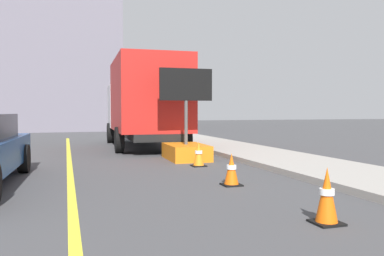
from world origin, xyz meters
The scene contains 7 objects.
arrow_board_trailer centered at (3.32, 13.42, 0.48)m, with size 1.60×1.83×2.70m.
box_truck centered at (2.92, 17.68, 1.82)m, with size 2.85×7.06×3.37m.
highway_guide_sign centered at (5.24, 26.55, 3.42)m, with size 2.79×0.18×5.00m.
far_building_block centered at (-3.04, 35.14, 5.32)m, with size 13.72×9.79×10.64m, color slate.
traffic_cone_mid_lane centered at (3.08, 6.47, 0.36)m, with size 0.36×0.36×0.73m.
traffic_cone_far_lane centered at (2.96, 9.23, 0.31)m, with size 0.36×0.36×0.63m.
traffic_cone_curbside centered at (3.21, 11.92, 0.32)m, with size 0.36×0.36×0.65m.
Camera 1 is at (-0.07, 2.27, 1.44)m, focal length 36.82 mm.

